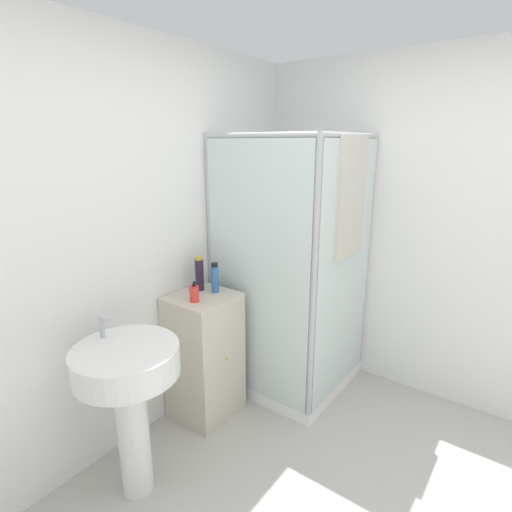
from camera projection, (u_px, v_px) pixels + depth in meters
name	position (u px, v px, depth m)	size (l,w,h in m)	color
wall_back	(111.00, 255.00, 2.32)	(6.40, 0.06, 2.50)	white
wall_right	(485.00, 240.00, 2.66)	(0.06, 6.40, 2.50)	white
shower_enclosure	(295.00, 322.00, 3.09)	(0.90, 0.93, 1.94)	white
vanity_cabinet	(204.00, 355.00, 2.79)	(0.43, 0.42, 0.89)	beige
sink	(129.00, 385.00, 2.07)	(0.54, 0.54, 1.01)	white
soap_dispenser	(194.00, 293.00, 2.56)	(0.06, 0.06, 0.14)	red
shampoo_bottle_tall_black	(199.00, 274.00, 2.74)	(0.06, 0.06, 0.24)	#281E33
shampoo_bottle_blue	(215.00, 278.00, 2.70)	(0.05, 0.05, 0.21)	#2D66A3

